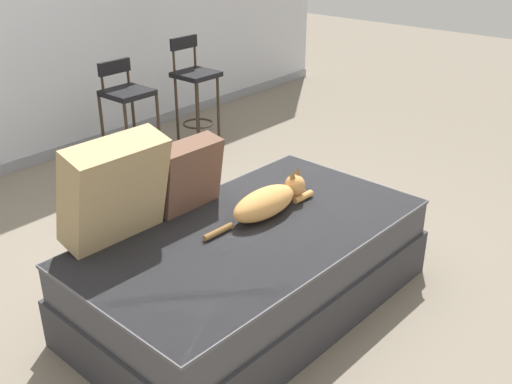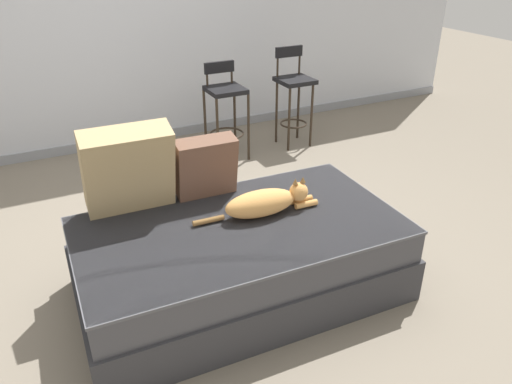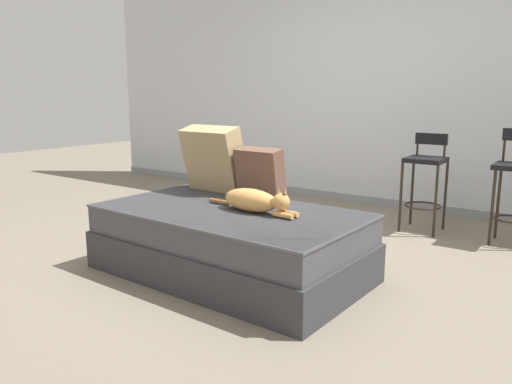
{
  "view_description": "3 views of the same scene",
  "coord_description": "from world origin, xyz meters",
  "px_view_note": "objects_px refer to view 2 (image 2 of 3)",
  "views": [
    {
      "loc": [
        -1.95,
        -2.1,
        1.9
      ],
      "look_at": [
        0.15,
        -0.3,
        0.58
      ],
      "focal_mm": 42.0,
      "sensor_mm": 36.0,
      "label": 1
    },
    {
      "loc": [
        -0.97,
        -2.54,
        1.88
      ],
      "look_at": [
        0.15,
        -0.3,
        0.58
      ],
      "focal_mm": 35.0,
      "sensor_mm": 36.0,
      "label": 2
    },
    {
      "loc": [
        2.03,
        -2.95,
        1.23
      ],
      "look_at": [
        0.15,
        -0.3,
        0.58
      ],
      "focal_mm": 35.0,
      "sensor_mm": 36.0,
      "label": 3
    }
  ],
  "objects_px": {
    "throw_pillow_corner": "(128,169)",
    "throw_pillow_middle": "(206,167)",
    "cat": "(265,202)",
    "bar_stool_near_window": "(225,103)",
    "bar_stool_by_doorway": "(294,90)",
    "couch": "(240,258)"
  },
  "relations": [
    {
      "from": "throw_pillow_middle",
      "to": "bar_stool_by_doorway",
      "type": "xyz_separation_m",
      "value": [
        1.47,
        1.47,
        -0.1
      ]
    },
    {
      "from": "throw_pillow_corner",
      "to": "throw_pillow_middle",
      "type": "distance_m",
      "value": 0.46
    },
    {
      "from": "throw_pillow_middle",
      "to": "bar_stool_near_window",
      "type": "relative_size",
      "value": 0.44
    },
    {
      "from": "cat",
      "to": "bar_stool_near_window",
      "type": "xyz_separation_m",
      "value": [
        0.55,
        1.84,
        -0.02
      ]
    },
    {
      "from": "couch",
      "to": "throw_pillow_middle",
      "type": "xyz_separation_m",
      "value": [
        -0.03,
        0.41,
        0.41
      ]
    },
    {
      "from": "throw_pillow_middle",
      "to": "bar_stool_near_window",
      "type": "bearing_deg",
      "value": 62.7
    },
    {
      "from": "throw_pillow_corner",
      "to": "bar_stool_by_doorway",
      "type": "xyz_separation_m",
      "value": [
        1.93,
        1.46,
        -0.17
      ]
    },
    {
      "from": "cat",
      "to": "bar_stool_near_window",
      "type": "height_order",
      "value": "bar_stool_near_window"
    },
    {
      "from": "couch",
      "to": "throw_pillow_corner",
      "type": "distance_m",
      "value": 0.8
    },
    {
      "from": "cat",
      "to": "bar_stool_by_doorway",
      "type": "relative_size",
      "value": 0.79
    },
    {
      "from": "couch",
      "to": "throw_pillow_corner",
      "type": "height_order",
      "value": "throw_pillow_corner"
    },
    {
      "from": "couch",
      "to": "bar_stool_by_doorway",
      "type": "distance_m",
      "value": 2.39
    },
    {
      "from": "throw_pillow_middle",
      "to": "throw_pillow_corner",
      "type": "bearing_deg",
      "value": 178.14
    },
    {
      "from": "cat",
      "to": "bar_stool_near_window",
      "type": "distance_m",
      "value": 1.92
    },
    {
      "from": "couch",
      "to": "bar_stool_near_window",
      "type": "xyz_separation_m",
      "value": [
        0.73,
        1.88,
        0.28
      ]
    },
    {
      "from": "bar_stool_by_doorway",
      "to": "couch",
      "type": "bearing_deg",
      "value": -127.5
    },
    {
      "from": "bar_stool_by_doorway",
      "to": "throw_pillow_middle",
      "type": "bearing_deg",
      "value": -135.02
    },
    {
      "from": "cat",
      "to": "couch",
      "type": "bearing_deg",
      "value": -167.02
    },
    {
      "from": "bar_stool_near_window",
      "to": "throw_pillow_middle",
      "type": "bearing_deg",
      "value": -117.3
    },
    {
      "from": "bar_stool_by_doorway",
      "to": "cat",
      "type": "bearing_deg",
      "value": -124.47
    },
    {
      "from": "bar_stool_near_window",
      "to": "throw_pillow_corner",
      "type": "bearing_deg",
      "value": -129.74
    },
    {
      "from": "cat",
      "to": "bar_stool_by_doorway",
      "type": "xyz_separation_m",
      "value": [
        1.26,
        1.84,
        0.01
      ]
    }
  ]
}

